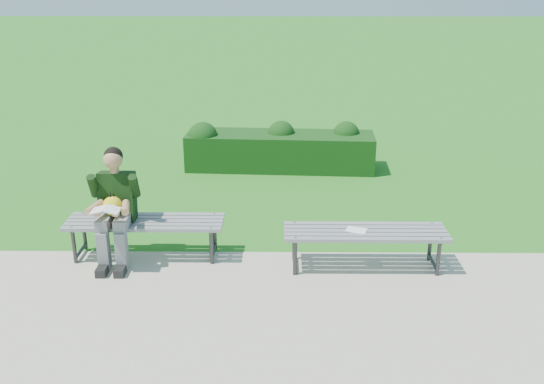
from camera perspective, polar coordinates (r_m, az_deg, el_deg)
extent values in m
plane|color=#22731E|center=(7.24, -0.47, -5.81)|extent=(80.00, 80.00, 0.00)
cube|color=#B4B098|center=(5.71, -0.79, -13.42)|extent=(30.00, 3.50, 0.02)
cube|color=#153A11|center=(10.24, 0.76, 3.87)|extent=(3.18, 0.96, 0.60)
sphere|color=#153A11|center=(10.17, -6.52, 5.20)|extent=(0.52, 0.52, 0.49)
sphere|color=#153A11|center=(10.26, 0.87, 5.46)|extent=(0.48, 0.48, 0.46)
sphere|color=#153A11|center=(10.33, 7.00, 5.41)|extent=(0.47, 0.47, 0.44)
cube|color=gray|center=(6.93, -12.24, -3.44)|extent=(1.80, 0.08, 0.04)
cube|color=gray|center=(7.02, -12.06, -3.11)|extent=(1.80, 0.08, 0.04)
cube|color=gray|center=(7.12, -11.89, -2.78)|extent=(1.80, 0.09, 0.04)
cube|color=gray|center=(7.21, -11.72, -2.46)|extent=(1.80, 0.09, 0.04)
cube|color=gray|center=(7.30, -11.56, -2.15)|extent=(1.80, 0.09, 0.04)
cylinder|color=#2D2D30|center=(7.25, -18.12, -4.90)|extent=(0.04, 0.04, 0.41)
cylinder|color=#2D2D30|center=(7.57, -17.26, -3.70)|extent=(0.04, 0.04, 0.41)
cylinder|color=#2D2D30|center=(7.34, -17.83, -2.98)|extent=(0.04, 0.42, 0.04)
cylinder|color=#2D2D30|center=(7.47, -17.56, -5.30)|extent=(0.04, 0.42, 0.04)
cylinder|color=gray|center=(7.13, -18.38, -3.14)|extent=(0.02, 0.02, 0.01)
cylinder|color=gray|center=(7.50, -17.41, -1.90)|extent=(0.02, 0.02, 0.01)
cylinder|color=#2D2D30|center=(6.91, -5.72, -5.18)|extent=(0.04, 0.04, 0.41)
cylinder|color=#2D2D30|center=(7.25, -5.41, -3.90)|extent=(0.04, 0.04, 0.41)
cylinder|color=#2D2D30|center=(7.01, -5.61, -3.17)|extent=(0.04, 0.42, 0.04)
cylinder|color=#2D2D30|center=(7.14, -5.52, -5.59)|extent=(0.04, 0.42, 0.04)
cylinder|color=gray|center=(6.79, -5.81, -3.35)|extent=(0.02, 0.02, 0.01)
cylinder|color=gray|center=(7.17, -5.46, -2.03)|extent=(0.02, 0.02, 0.01)
cube|color=gray|center=(6.60, 9.03, -4.47)|extent=(1.80, 0.08, 0.04)
cube|color=gray|center=(6.69, 8.90, -4.10)|extent=(1.80, 0.09, 0.04)
cube|color=gray|center=(6.78, 8.78, -3.74)|extent=(1.80, 0.08, 0.04)
cube|color=gray|center=(6.88, 8.67, -3.39)|extent=(1.80, 0.08, 0.04)
cube|color=gray|center=(6.97, 8.56, -3.05)|extent=(1.80, 0.09, 0.04)
cylinder|color=#2D2D30|center=(6.64, 2.19, -6.20)|extent=(0.04, 0.04, 0.41)
cylinder|color=#2D2D30|center=(6.98, 2.10, -4.81)|extent=(0.04, 0.04, 0.41)
cylinder|color=#2D2D30|center=(6.73, 2.16, -4.08)|extent=(0.04, 0.42, 0.04)
cylinder|color=#2D2D30|center=(6.87, 2.13, -6.58)|extent=(0.04, 0.42, 0.04)
cylinder|color=gray|center=(6.52, 2.22, -4.30)|extent=(0.02, 0.02, 0.01)
cylinder|color=gray|center=(6.90, 2.13, -2.88)|extent=(0.02, 0.02, 0.01)
cylinder|color=#2D2D30|center=(6.86, 15.39, -6.04)|extent=(0.04, 0.04, 0.41)
cylinder|color=#2D2D30|center=(7.20, 14.66, -4.71)|extent=(0.04, 0.04, 0.41)
cylinder|color=#2D2D30|center=(6.95, 15.15, -4.00)|extent=(0.04, 0.42, 0.04)
cylinder|color=#2D2D30|center=(7.09, 14.91, -6.42)|extent=(0.04, 0.42, 0.04)
cylinder|color=gray|center=(6.74, 15.62, -4.20)|extent=(0.02, 0.02, 0.01)
cylinder|color=gray|center=(7.11, 14.81, -2.83)|extent=(0.02, 0.02, 0.01)
cube|color=gray|center=(7.04, -15.39, -2.60)|extent=(0.14, 0.42, 0.13)
cube|color=gray|center=(6.99, -13.81, -2.62)|extent=(0.14, 0.42, 0.13)
cube|color=gray|center=(7.00, -15.55, -5.36)|extent=(0.12, 0.13, 0.45)
cube|color=gray|center=(6.94, -13.96, -5.40)|extent=(0.12, 0.13, 0.45)
cube|color=black|center=(6.99, -15.63, -7.04)|extent=(0.11, 0.26, 0.09)
cube|color=black|center=(6.93, -14.03, -7.10)|extent=(0.11, 0.26, 0.09)
cube|color=black|center=(7.11, -14.35, -0.39)|extent=(0.40, 0.30, 0.59)
cylinder|color=tan|center=(6.99, -14.62, 2.01)|extent=(0.10, 0.10, 0.08)
sphere|color=tan|center=(6.94, -14.75, 2.98)|extent=(0.21, 0.21, 0.21)
sphere|color=black|center=(6.96, -14.71, 3.29)|extent=(0.21, 0.21, 0.21)
cylinder|color=black|center=(7.03, -16.47, 0.55)|extent=(0.10, 0.21, 0.30)
cylinder|color=black|center=(6.91, -12.82, 0.55)|extent=(0.10, 0.21, 0.30)
cylinder|color=tan|center=(6.88, -16.36, -1.39)|extent=(0.14, 0.31, 0.08)
cylinder|color=tan|center=(6.79, -13.61, -1.42)|extent=(0.14, 0.31, 0.08)
sphere|color=tan|center=(6.71, -16.16, -1.90)|extent=(0.09, 0.09, 0.09)
sphere|color=tan|center=(6.66, -14.51, -1.92)|extent=(0.09, 0.09, 0.09)
sphere|color=gold|center=(6.93, -14.77, -1.26)|extent=(0.21, 0.21, 0.21)
cone|color=orange|center=(6.83, -15.01, -1.66)|extent=(0.06, 0.06, 0.06)
cone|color=black|center=(6.89, -14.97, -0.22)|extent=(0.03, 0.04, 0.07)
cone|color=black|center=(6.90, -14.70, -0.23)|extent=(0.03, 0.03, 0.06)
sphere|color=white|center=(6.84, -15.36, -1.32)|extent=(0.04, 0.04, 0.04)
sphere|color=white|center=(6.82, -14.64, -1.33)|extent=(0.04, 0.04, 0.04)
cube|color=white|center=(6.67, -16.04, -1.61)|extent=(0.15, 0.20, 0.05)
cube|color=white|center=(6.63, -14.80, -1.62)|extent=(0.15, 0.20, 0.05)
cube|color=white|center=(6.76, 7.95, -3.57)|extent=(0.26, 0.23, 0.01)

